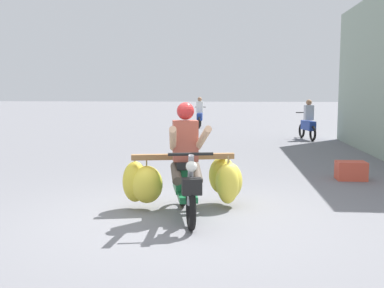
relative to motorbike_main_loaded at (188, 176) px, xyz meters
The scene contains 5 objects.
ground_plane 0.75m from the motorbike_main_loaded, 103.13° to the right, with size 120.00×120.00×0.00m, color slate.
motorbike_main_loaded is the anchor object (origin of this frame).
motorbike_distant_ahead_left 10.43m from the motorbike_main_loaded, 71.41° to the left, with size 0.56×1.61×1.40m.
motorbike_distant_ahead_right 14.72m from the motorbike_main_loaded, 93.01° to the left, with size 0.50×1.62×1.40m.
produce_crate 3.92m from the motorbike_main_loaded, 40.71° to the left, with size 0.56×0.40×0.36m, color #CC4C38.
Camera 1 is at (0.71, -6.07, 1.76)m, focal length 43.61 mm.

